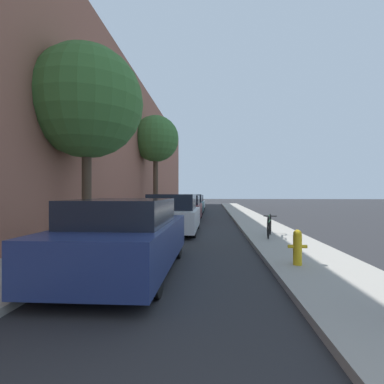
% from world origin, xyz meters
% --- Properties ---
extents(ground_plane, '(120.00, 120.00, 0.00)m').
position_xyz_m(ground_plane, '(0.00, 16.00, 0.00)').
color(ground_plane, '#28282B').
extents(sidewalk_left, '(2.00, 52.00, 0.12)m').
position_xyz_m(sidewalk_left, '(-2.90, 16.00, 0.06)').
color(sidewalk_left, '#9E998E').
rests_on(sidewalk_left, ground).
extents(sidewalk_right, '(2.00, 52.00, 0.12)m').
position_xyz_m(sidewalk_right, '(2.90, 16.00, 0.06)').
color(sidewalk_right, '#9E998E').
rests_on(sidewalk_right, ground).
extents(building_facade_left, '(0.70, 52.00, 8.77)m').
position_xyz_m(building_facade_left, '(-4.25, 16.00, 4.39)').
color(building_facade_left, '#9E604C').
rests_on(building_facade_left, ground).
extents(parked_car_navy, '(1.87, 4.54, 1.44)m').
position_xyz_m(parked_car_navy, '(-0.95, 6.29, 0.70)').
color(parked_car_navy, black).
rests_on(parked_car_navy, ground).
extents(parked_car_white, '(1.91, 4.18, 1.50)m').
position_xyz_m(parked_car_white, '(-0.80, 12.35, 0.71)').
color(parked_car_white, black).
rests_on(parked_car_white, ground).
extents(parked_car_maroon, '(1.81, 4.31, 1.41)m').
position_xyz_m(parked_car_maroon, '(-0.82, 17.66, 0.67)').
color(parked_car_maroon, black).
rests_on(parked_car_maroon, ground).
extents(parked_car_teal, '(1.70, 4.10, 1.43)m').
position_xyz_m(parked_car_teal, '(-0.81, 23.28, 0.67)').
color(parked_car_teal, black).
rests_on(parked_car_teal, ground).
extents(parked_car_silver, '(1.88, 4.53, 1.35)m').
position_xyz_m(parked_car_silver, '(-0.95, 28.29, 0.64)').
color(parked_car_silver, black).
rests_on(parked_car_silver, ground).
extents(street_tree_near, '(3.39, 3.39, 5.89)m').
position_xyz_m(street_tree_near, '(-3.06, 9.46, 4.30)').
color(street_tree_near, '#4C3A2B').
rests_on(street_tree_near, sidewalk_left).
extents(street_tree_far, '(3.03, 3.03, 6.50)m').
position_xyz_m(street_tree_far, '(-2.99, 20.38, 5.06)').
color(street_tree_far, '#4C3A2B').
rests_on(street_tree_far, sidewalk_left).
extents(fire_hydrant, '(0.37, 0.17, 0.71)m').
position_xyz_m(fire_hydrant, '(2.44, 6.66, 0.48)').
color(fire_hydrant, gold).
rests_on(fire_hydrant, sidewalk_right).
extents(bicycle, '(0.55, 1.71, 0.71)m').
position_xyz_m(bicycle, '(2.60, 10.63, 0.49)').
color(bicycle, black).
rests_on(bicycle, sidewalk_right).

